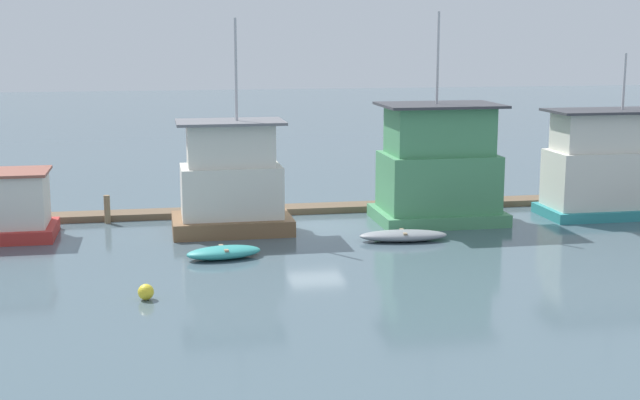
{
  "coord_description": "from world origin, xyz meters",
  "views": [
    {
      "loc": [
        -7.09,
        -38.91,
        8.65
      ],
      "look_at": [
        0.0,
        -1.0,
        1.4
      ],
      "focal_mm": 50.0,
      "sensor_mm": 36.0,
      "label": 1
    }
  ],
  "objects_px": {
    "mooring_post_far_right": "(216,201)",
    "houseboat_green": "(438,169)",
    "buoy_yellow": "(146,292)",
    "houseboat_teal": "(603,168)",
    "dinghy_grey": "(403,236)",
    "dinghy_teal": "(224,252)",
    "houseboat_brown": "(231,185)",
    "mooring_post_near_right": "(107,209)"
  },
  "relations": [
    {
      "from": "mooring_post_far_right",
      "to": "houseboat_green",
      "type": "bearing_deg",
      "value": -13.23
    },
    {
      "from": "houseboat_green",
      "to": "buoy_yellow",
      "type": "xyz_separation_m",
      "value": [
        -13.3,
        -10.18,
        -2.22
      ]
    },
    {
      "from": "houseboat_teal",
      "to": "mooring_post_far_right",
      "type": "xyz_separation_m",
      "value": [
        -18.2,
        2.62,
        -1.48
      ]
    },
    {
      "from": "dinghy_grey",
      "to": "houseboat_green",
      "type": "bearing_deg",
      "value": 53.55
    },
    {
      "from": "dinghy_teal",
      "to": "mooring_post_far_right",
      "type": "bearing_deg",
      "value": 88.08
    },
    {
      "from": "houseboat_teal",
      "to": "houseboat_green",
      "type": "bearing_deg",
      "value": 178.29
    },
    {
      "from": "houseboat_green",
      "to": "houseboat_teal",
      "type": "xyz_separation_m",
      "value": [
        8.1,
        -0.24,
        -0.16
      ]
    },
    {
      "from": "dinghy_teal",
      "to": "dinghy_grey",
      "type": "height_order",
      "value": "dinghy_teal"
    },
    {
      "from": "houseboat_brown",
      "to": "buoy_yellow",
      "type": "bearing_deg",
      "value": -110.72
    },
    {
      "from": "dinghy_teal",
      "to": "mooring_post_far_right",
      "type": "height_order",
      "value": "mooring_post_far_right"
    },
    {
      "from": "dinghy_teal",
      "to": "mooring_post_near_right",
      "type": "distance_m",
      "value": 8.95
    },
    {
      "from": "houseboat_green",
      "to": "buoy_yellow",
      "type": "distance_m",
      "value": 16.9
    },
    {
      "from": "houseboat_brown",
      "to": "dinghy_grey",
      "type": "xyz_separation_m",
      "value": [
        6.95,
        -3.18,
        -1.87
      ]
    },
    {
      "from": "dinghy_grey",
      "to": "mooring_post_far_right",
      "type": "height_order",
      "value": "mooring_post_far_right"
    },
    {
      "from": "houseboat_brown",
      "to": "houseboat_green",
      "type": "height_order",
      "value": "houseboat_green"
    },
    {
      "from": "houseboat_green",
      "to": "dinghy_teal",
      "type": "xyz_separation_m",
      "value": [
        -10.35,
        -5.2,
        -2.24
      ]
    },
    {
      "from": "mooring_post_far_right",
      "to": "buoy_yellow",
      "type": "bearing_deg",
      "value": -104.33
    },
    {
      "from": "mooring_post_far_right",
      "to": "dinghy_teal",
      "type": "bearing_deg",
      "value": -91.92
    },
    {
      "from": "houseboat_teal",
      "to": "buoy_yellow",
      "type": "xyz_separation_m",
      "value": [
        -21.4,
        -9.94,
        -2.06
      ]
    },
    {
      "from": "dinghy_teal",
      "to": "mooring_post_near_right",
      "type": "height_order",
      "value": "mooring_post_near_right"
    },
    {
      "from": "mooring_post_near_right",
      "to": "mooring_post_far_right",
      "type": "bearing_deg",
      "value": 0.0
    },
    {
      "from": "houseboat_teal",
      "to": "dinghy_teal",
      "type": "bearing_deg",
      "value": -164.97
    },
    {
      "from": "houseboat_brown",
      "to": "houseboat_teal",
      "type": "height_order",
      "value": "houseboat_brown"
    },
    {
      "from": "houseboat_brown",
      "to": "mooring_post_far_right",
      "type": "xyz_separation_m",
      "value": [
        -0.49,
        2.79,
        -1.25
      ]
    },
    {
      "from": "houseboat_brown",
      "to": "houseboat_teal",
      "type": "relative_size",
      "value": 1.2
    },
    {
      "from": "mooring_post_near_right",
      "to": "dinghy_teal",
      "type": "bearing_deg",
      "value": -57.85
    },
    {
      "from": "houseboat_teal",
      "to": "mooring_post_far_right",
      "type": "height_order",
      "value": "houseboat_teal"
    },
    {
      "from": "houseboat_brown",
      "to": "buoy_yellow",
      "type": "height_order",
      "value": "houseboat_brown"
    },
    {
      "from": "mooring_post_near_right",
      "to": "houseboat_brown",
      "type": "bearing_deg",
      "value": -26.86
    },
    {
      "from": "houseboat_teal",
      "to": "mooring_post_near_right",
      "type": "xyz_separation_m",
      "value": [
        -23.21,
        2.62,
        -1.68
      ]
    },
    {
      "from": "mooring_post_far_right",
      "to": "mooring_post_near_right",
      "type": "bearing_deg",
      "value": 180.0
    },
    {
      "from": "houseboat_brown",
      "to": "dinghy_teal",
      "type": "distance_m",
      "value": 5.18
    },
    {
      "from": "houseboat_teal",
      "to": "mooring_post_near_right",
      "type": "relative_size",
      "value": 5.92
    },
    {
      "from": "dinghy_teal",
      "to": "dinghy_grey",
      "type": "distance_m",
      "value": 7.86
    },
    {
      "from": "houseboat_green",
      "to": "mooring_post_far_right",
      "type": "bearing_deg",
      "value": 166.77
    },
    {
      "from": "houseboat_green",
      "to": "buoy_yellow",
      "type": "height_order",
      "value": "houseboat_green"
    },
    {
      "from": "houseboat_green",
      "to": "dinghy_grey",
      "type": "bearing_deg",
      "value": -126.45
    },
    {
      "from": "dinghy_grey",
      "to": "dinghy_teal",
      "type": "bearing_deg",
      "value": -168.25
    },
    {
      "from": "dinghy_grey",
      "to": "buoy_yellow",
      "type": "relative_size",
      "value": 7.21
    },
    {
      "from": "houseboat_brown",
      "to": "houseboat_teal",
      "type": "bearing_deg",
      "value": 0.55
    },
    {
      "from": "dinghy_teal",
      "to": "dinghy_grey",
      "type": "bearing_deg",
      "value": 11.75
    },
    {
      "from": "houseboat_green",
      "to": "mooring_post_far_right",
      "type": "distance_m",
      "value": 10.5
    }
  ]
}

